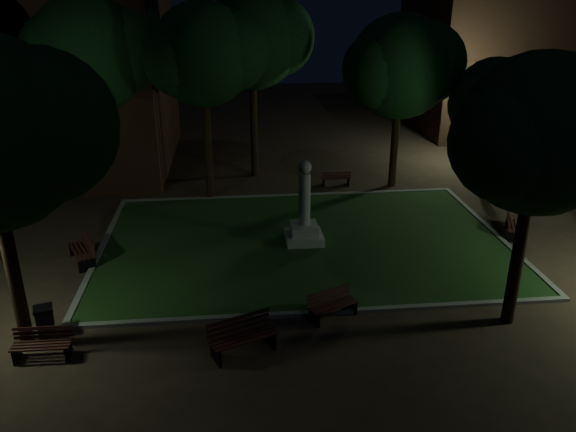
# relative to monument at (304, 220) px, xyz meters

# --- Properties ---
(ground) EXTENTS (80.00, 80.00, 0.00)m
(ground) POSITION_rel_monument_xyz_m (0.00, -2.00, -0.96)
(ground) COLOR #412F22
(lawn) EXTENTS (15.00, 10.00, 0.08)m
(lawn) POSITION_rel_monument_xyz_m (0.00, 0.00, -0.92)
(lawn) COLOR #224219
(lawn) RESTS_ON ground
(lawn_kerb) EXTENTS (15.40, 10.40, 0.12)m
(lawn_kerb) POSITION_rel_monument_xyz_m (0.00, 0.00, -0.90)
(lawn_kerb) COLOR slate
(lawn_kerb) RESTS_ON ground
(monument) EXTENTS (1.40, 1.40, 3.20)m
(monument) POSITION_rel_monument_xyz_m (0.00, 0.00, 0.00)
(monument) COLOR #A8A298
(monument) RESTS_ON lawn
(building_far) EXTENTS (16.00, 10.00, 12.00)m
(building_far) POSITION_rel_monument_xyz_m (18.00, 18.00, 5.04)
(building_far) COLOR #542F21
(building_far) RESTS_ON ground
(tree_north_wl) EXTENTS (5.37, 4.38, 8.66)m
(tree_north_wl) POSITION_rel_monument_xyz_m (-3.58, 5.27, 5.50)
(tree_north_wl) COLOR black
(tree_north_wl) RESTS_ON ground
(tree_north_er) EXTENTS (5.84, 4.77, 8.11)m
(tree_north_er) POSITION_rel_monument_xyz_m (5.28, 6.18, 4.77)
(tree_north_er) COLOR black
(tree_north_er) RESTS_ON ground
(tree_ne) EXTENTS (4.66, 3.81, 6.35)m
(tree_ne) POSITION_rel_monument_xyz_m (9.09, 4.31, 3.49)
(tree_ne) COLOR black
(tree_ne) RESTS_ON ground
(tree_se) EXTENTS (5.20, 4.25, 7.73)m
(tree_se) POSITION_rel_monument_xyz_m (5.34, -6.02, 4.64)
(tree_se) COLOR black
(tree_se) RESTS_ON ground
(tree_nw) EXTENTS (6.51, 5.31, 9.11)m
(tree_nw) POSITION_rel_monument_xyz_m (-8.43, 6.87, 5.50)
(tree_nw) COLOR black
(tree_nw) RESTS_ON ground
(tree_far_north) EXTENTS (5.75, 4.69, 9.11)m
(tree_far_north) POSITION_rel_monument_xyz_m (-1.37, 8.45, 5.79)
(tree_far_north) COLOR black
(tree_far_north) RESTS_ON ground
(lamppost_nw) EXTENTS (1.18, 0.28, 4.55)m
(lamppost_nw) POSITION_rel_monument_xyz_m (-11.39, 7.95, 2.22)
(lamppost_nw) COLOR black
(lamppost_nw) RESTS_ON ground
(lamppost_ne) EXTENTS (1.18, 0.28, 4.25)m
(lamppost_ne) POSITION_rel_monument_xyz_m (10.38, 9.72, 2.04)
(lamppost_ne) COLOR black
(lamppost_ne) RESTS_ON ground
(bench_near_left) EXTENTS (1.91, 1.28, 0.99)m
(bench_near_left) POSITION_rel_monument_xyz_m (-2.53, -6.73, -0.49)
(bench_near_left) COLOR black
(bench_near_left) RESTS_ON ground
(bench_near_right) EXTENTS (1.61, 1.11, 0.84)m
(bench_near_right) POSITION_rel_monument_xyz_m (0.16, -5.25, -0.56)
(bench_near_right) COLOR black
(bench_near_right) RESTS_ON ground
(bench_west_near) EXTENTS (1.51, 0.54, 0.83)m
(bench_west_near) POSITION_rel_monument_xyz_m (-7.79, -6.42, -0.57)
(bench_west_near) COLOR black
(bench_west_near) RESTS_ON ground
(bench_left_side) EXTENTS (1.27, 1.82, 0.95)m
(bench_left_side) POSITION_rel_monument_xyz_m (-7.98, -0.85, -0.51)
(bench_left_side) COLOR black
(bench_left_side) RESTS_ON ground
(bench_right_side) EXTENTS (1.11, 1.68, 0.87)m
(bench_right_side) POSITION_rel_monument_xyz_m (8.25, -0.17, -0.55)
(bench_right_side) COLOR black
(bench_right_side) RESTS_ON ground
(bench_far_side) EXTENTS (1.42, 0.54, 0.77)m
(bench_far_side) POSITION_rel_monument_xyz_m (2.42, 6.41, -0.59)
(bench_far_side) COLOR black
(bench_far_side) RESTS_ON ground
(trash_bin) EXTENTS (0.64, 0.64, 0.88)m
(trash_bin) POSITION_rel_monument_xyz_m (-8.01, -5.35, -0.51)
(trash_bin) COLOR black
(trash_bin) RESTS_ON ground
(bicycle) EXTENTS (1.92, 0.77, 0.99)m
(bicycle) POSITION_rel_monument_xyz_m (-11.97, 4.13, -0.46)
(bicycle) COLOR black
(bicycle) RESTS_ON ground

